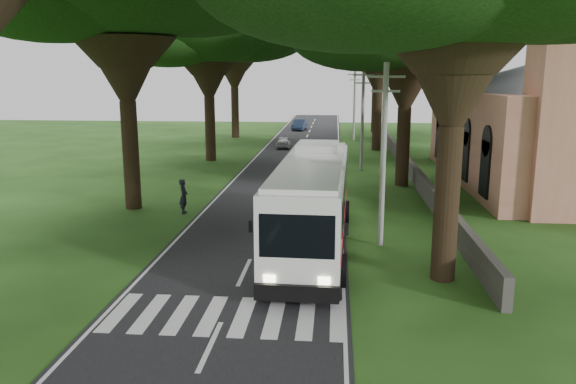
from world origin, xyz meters
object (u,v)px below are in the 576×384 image
at_px(pole_mid, 362,117).
at_px(coach_bus, 312,201).
at_px(distant_car_b, 300,125).
at_px(pedestrian, 184,196).
at_px(pole_near, 383,153).
at_px(pole_far, 354,104).
at_px(church, 548,113).
at_px(distant_car_a, 284,142).

height_order(pole_mid, coach_bus, pole_mid).
bearing_deg(distant_car_b, pedestrian, -88.01).
relative_size(pole_near, pole_far, 1.00).
distance_m(distant_car_b, pedestrian, 46.45).
xyz_separation_m(church, pedestrian, (-22.66, -10.53, -3.96)).
distance_m(church, pedestrian, 25.30).
xyz_separation_m(distant_car_a, distant_car_b, (0.46, 18.67, 0.12)).
height_order(church, pole_far, church).
xyz_separation_m(distant_car_b, pedestrian, (-3.39, -46.33, 0.20)).
relative_size(pole_near, distant_car_b, 1.84).
relative_size(church, distant_car_a, 6.83).
xyz_separation_m(pole_near, coach_bus, (-3.03, -0.62, -2.07)).
bearing_deg(pedestrian, pole_far, -21.90).
distance_m(pole_far, coach_bus, 40.78).
xyz_separation_m(church, pole_near, (-12.36, -15.55, -0.73)).
xyz_separation_m(pole_mid, coach_bus, (-3.03, -20.62, -2.07)).
relative_size(pole_far, coach_bus, 0.60).
bearing_deg(church, pedestrian, -155.08).
relative_size(distant_car_b, pedestrian, 2.29).
bearing_deg(coach_bus, distant_car_b, 96.14).
bearing_deg(pole_near, pole_far, 90.00).
xyz_separation_m(coach_bus, distant_car_b, (-3.87, 51.96, -1.36)).
bearing_deg(distant_car_a, pedestrian, 81.34).
xyz_separation_m(pole_far, distant_car_a, (-7.36, -7.33, -3.55)).
height_order(church, pole_mid, church).
bearing_deg(coach_bus, pole_near, 13.38).
relative_size(pole_mid, distant_car_a, 2.28).
distance_m(distant_car_a, pedestrian, 27.82).
height_order(pole_near, distant_car_b, pole_near).
bearing_deg(pedestrian, distant_car_a, -11.56).
bearing_deg(church, distant_car_a, 139.03).
height_order(church, coach_bus, church).
bearing_deg(pedestrian, pole_near, -121.47).
bearing_deg(coach_bus, pedestrian, 144.10).
xyz_separation_m(pole_near, pole_far, (0.00, 40.00, 0.00)).
xyz_separation_m(church, distant_car_b, (-19.27, 35.80, -4.16)).
distance_m(pole_near, pole_far, 40.00).
xyz_separation_m(pole_near, distant_car_a, (-7.36, 32.67, -3.55)).
height_order(church, pole_near, church).
bearing_deg(coach_bus, church, 48.27).
height_order(pole_mid, pedestrian, pole_mid).
bearing_deg(distant_car_b, pole_far, -52.51).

